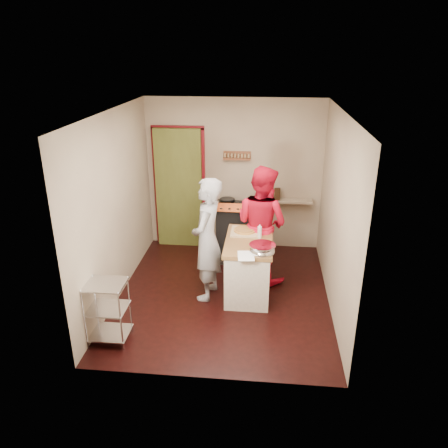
% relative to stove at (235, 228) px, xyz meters
% --- Properties ---
extents(floor, '(3.50, 3.50, 0.00)m').
position_rel_stove_xyz_m(floor, '(-0.05, -1.42, -0.45)').
color(floor, black).
rests_on(floor, ground).
extents(back_wall, '(3.00, 0.44, 2.60)m').
position_rel_stove_xyz_m(back_wall, '(-0.69, 0.36, 0.68)').
color(back_wall, tan).
rests_on(back_wall, ground).
extents(left_wall, '(0.04, 3.50, 2.60)m').
position_rel_stove_xyz_m(left_wall, '(-1.55, -1.42, 0.85)').
color(left_wall, tan).
rests_on(left_wall, ground).
extents(right_wall, '(0.04, 3.50, 2.60)m').
position_rel_stove_xyz_m(right_wall, '(1.45, -1.42, 0.85)').
color(right_wall, tan).
rests_on(right_wall, ground).
extents(ceiling, '(3.00, 3.50, 0.02)m').
position_rel_stove_xyz_m(ceiling, '(-0.05, -1.42, 2.16)').
color(ceiling, white).
rests_on(ceiling, back_wall).
extents(stove, '(0.60, 0.63, 1.00)m').
position_rel_stove_xyz_m(stove, '(0.00, 0.00, 0.00)').
color(stove, black).
rests_on(stove, ground).
extents(wire_shelving, '(0.48, 0.40, 0.80)m').
position_rel_stove_xyz_m(wire_shelving, '(-1.33, -2.62, -0.01)').
color(wire_shelving, silver).
rests_on(wire_shelving, ground).
extents(island, '(0.70, 1.23, 1.15)m').
position_rel_stove_xyz_m(island, '(0.30, -1.32, 0.00)').
color(island, beige).
rests_on(island, ground).
extents(person_stripe, '(0.52, 0.70, 1.76)m').
position_rel_stove_xyz_m(person_stripe, '(-0.27, -1.47, 0.43)').
color(person_stripe, '#B3B2B7').
rests_on(person_stripe, ground).
extents(person_red, '(1.09, 1.05, 1.78)m').
position_rel_stove_xyz_m(person_red, '(0.46, -0.83, 0.44)').
color(person_red, red).
rests_on(person_red, ground).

